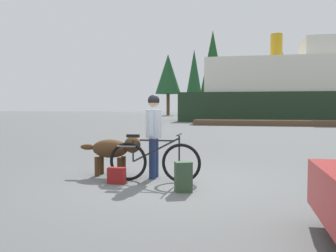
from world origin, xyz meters
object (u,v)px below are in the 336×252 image
object	(u,v)px
bicycle	(154,161)
ferry_boat	(308,91)
handbag_pannier	(117,176)
backpack	(183,177)
dog	(114,149)
person_cyclist	(154,128)

from	to	relation	value
bicycle	ferry_boat	bearing A→B (deg)	75.29
handbag_pannier	backpack	bearing A→B (deg)	-16.00
dog	backpack	distance (m)	1.98
bicycle	handbag_pannier	world-z (taller)	bicycle
bicycle	backpack	size ratio (longest dim) A/B	3.51
bicycle	dog	distance (m)	1.03
handbag_pannier	dog	bearing A→B (deg)	113.51
person_cyclist	ferry_boat	xyz separation A→B (m)	(7.79, 28.97, 1.88)
bicycle	ferry_boat	world-z (taller)	ferry_boat
backpack	handbag_pannier	distance (m)	1.38
bicycle	person_cyclist	bearing A→B (deg)	103.49
dog	handbag_pannier	size ratio (longest dim) A/B	4.10
person_cyclist	handbag_pannier	xyz separation A→B (m)	(-0.55, -0.67, -0.85)
person_cyclist	dog	xyz separation A→B (m)	(-0.86, 0.03, -0.45)
bicycle	dog	world-z (taller)	bicycle
dog	person_cyclist	bearing A→B (deg)	-2.09
handbag_pannier	ferry_boat	world-z (taller)	ferry_boat
backpack	person_cyclist	bearing A→B (deg)	126.46
bicycle	backpack	bearing A→B (deg)	-44.79
dog	ferry_boat	xyz separation A→B (m)	(8.65, 28.94, 2.33)
bicycle	person_cyclist	world-z (taller)	person_cyclist
handbag_pannier	person_cyclist	bearing A→B (deg)	50.46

